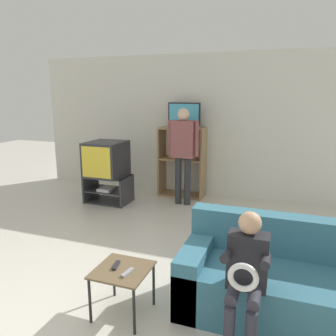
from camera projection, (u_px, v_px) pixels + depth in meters
wall_back at (194, 126)px, 6.13m from camera, size 6.40×0.06×2.60m
tv_stand at (108, 189)px, 5.80m from camera, size 0.76×0.51×0.48m
television_main at (106, 159)px, 5.67m from camera, size 0.62×0.66×0.60m
media_shelf at (182, 162)px, 6.08m from camera, size 0.84×0.41×1.29m
television_flat at (184, 116)px, 5.90m from camera, size 0.60×0.20×0.45m
snack_table at (122, 274)px, 2.79m from camera, size 0.45×0.45×0.43m
remote_control_black at (116, 265)px, 2.82m from camera, size 0.07×0.15×0.02m
remote_control_white at (128, 273)px, 2.70m from camera, size 0.06×0.15×0.02m
couch at (294, 286)px, 2.78m from camera, size 1.92×0.81×0.81m
person_standing_adult at (183, 147)px, 5.52m from camera, size 0.53×0.20×1.65m
person_seated_child at (246, 270)px, 2.40m from camera, size 0.33×0.43×1.04m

